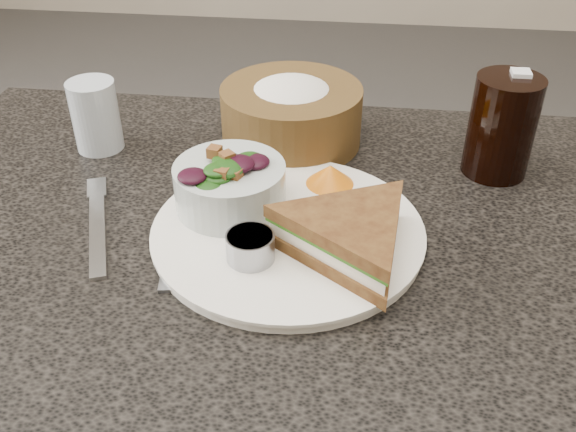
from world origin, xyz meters
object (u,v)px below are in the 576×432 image
Objects in this scene: salad_bowl at (230,179)px; water_glass at (95,116)px; bread_basket at (291,106)px; sandwich at (350,236)px; dressing_ramekin at (250,247)px; dinner_plate at (288,233)px; cola_glass at (503,122)px.

water_glass is (-0.22, 0.14, -0.00)m from salad_bowl.
water_glass is (-0.27, -0.05, -0.01)m from bread_basket.
sandwich is at bearing -70.68° from bread_basket.
dressing_ramekin is 0.53× the size of water_glass.
dinner_plate is at bearing -31.78° from water_glass.
dressing_ramekin is at bearing -67.42° from salad_bowl.
bread_basket is 0.28m from cola_glass.
salad_bowl is 2.52× the size of dressing_ramekin.
bread_basket reaches higher than sandwich.
bread_basket is 1.37× the size of cola_glass.
dinner_plate is at bearing -84.30° from bread_basket.
bread_basket is at bearing 95.70° from dinner_plate.
bread_basket is at bearing 169.94° from cola_glass.
salad_bowl is 0.36m from cola_glass.
dinner_plate is 0.07m from dressing_ramekin.
dinner_plate is at bearing 61.00° from dressing_ramekin.
salad_bowl reaches higher than dinner_plate.
cola_glass reaches higher than dinner_plate.
dressing_ramekin is at bearing -133.53° from sandwich.
water_glass is at bearing 146.57° from salad_bowl.
cola_glass reaches higher than dressing_ramekin.
cola_glass is at bearing 35.18° from dinner_plate.
salad_bowl is at bearing -33.43° from water_glass.
sandwich is 3.64× the size of dressing_ramekin.
bread_basket reaches higher than dressing_ramekin.
water_glass is at bearing 148.22° from dinner_plate.
water_glass reaches higher than sandwich.
cola_glass is at bearing -10.06° from bread_basket.
sandwich is 1.31× the size of cola_glass.
dinner_plate is at bearing -26.52° from salad_bowl.
water_glass reaches higher than dinner_plate.
dressing_ramekin reaches higher than dinner_plate.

